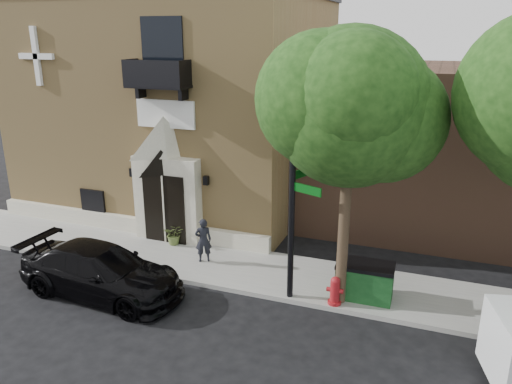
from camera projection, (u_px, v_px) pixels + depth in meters
ground at (155, 278)px, 16.32m from camera, size 120.00×120.00×0.00m
sidewalk at (203, 262)px, 17.30m from camera, size 42.00×3.00×0.15m
church at (184, 101)px, 22.98m from camera, size 12.20×11.01×9.30m
street_tree_left at (351, 106)px, 12.82m from camera, size 4.97×4.38×7.77m
black_sedan at (101, 271)px, 15.14m from camera, size 5.38×2.42×1.53m
street_sign at (293, 189)px, 13.91m from camera, size 1.00×1.29×6.69m
fire_hydrant at (335, 291)px, 14.39m from camera, size 0.49×0.39×0.86m
dumpster at (365, 280)px, 14.71m from camera, size 1.69×0.98×1.09m
planter at (174, 234)px, 18.46m from camera, size 0.88×0.81×0.81m
pedestrian_near at (203, 240)px, 16.98m from camera, size 0.68×0.61×1.55m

